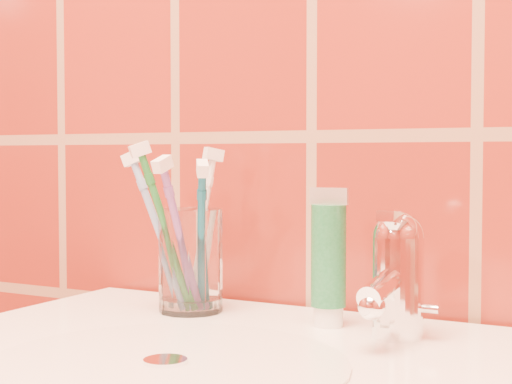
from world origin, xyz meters
The scene contains 8 objects.
glass_tumbler centered at (-0.10, 1.11, 0.91)m, with size 0.07×0.07×0.11m, color white.
toothpaste_tube centered at (0.06, 1.11, 0.91)m, with size 0.04×0.04×0.14m.
faucet centered at (0.14, 1.09, 0.91)m, with size 0.05×0.11×0.12m.
toothbrush_0 centered at (-0.13, 1.09, 0.94)m, with size 0.09×0.03×0.18m, color #7CA0DD, non-canonical shape.
toothbrush_1 centered at (-0.10, 1.13, 0.94)m, with size 0.04×0.05×0.19m, color white, non-canonical shape.
toothbrush_2 centered at (-0.11, 1.08, 0.94)m, with size 0.06×0.06×0.19m, color #1E712D, non-canonical shape.
toothbrush_3 centered at (-0.10, 1.08, 0.93)m, with size 0.03×0.08×0.18m, color #73428E, non-canonical shape.
toothbrush_4 centered at (-0.08, 1.09, 0.93)m, with size 0.06×0.07×0.17m, color #0C516B, non-canonical shape.
Camera 1 is at (0.36, 0.39, 1.02)m, focal length 55.00 mm.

